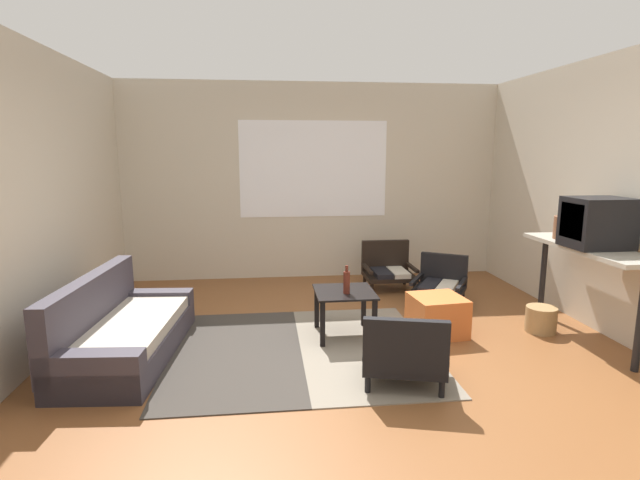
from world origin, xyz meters
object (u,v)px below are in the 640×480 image
object	(u,v)px
couch	(122,332)
clay_vase	(567,227)
armchair_striped_foreground	(404,354)
glass_bottle	(347,282)
ottoman_orange	(437,315)
armchair_corner	(440,282)
coffee_table	(344,300)
crt_television	(597,223)
wicker_basket	(541,319)
armchair_by_window	(388,267)
console_shelf	(588,257)

from	to	relation	value
couch	clay_vase	xyz separation A→B (m)	(4.25, 0.28, 0.81)
armchair_striped_foreground	glass_bottle	xyz separation A→B (m)	(-0.28, 0.99, 0.31)
ottoman_orange	armchair_corner	bearing A→B (deg)	68.30
armchair_corner	couch	bearing A→B (deg)	-160.40
coffee_table	armchair_corner	bearing A→B (deg)	35.46
armchair_striped_foreground	ottoman_orange	xyz separation A→B (m)	(0.63, 1.03, -0.07)
clay_vase	ottoman_orange	bearing A→B (deg)	-176.95
couch	crt_television	world-z (taller)	crt_television
couch	clay_vase	distance (m)	4.34
armchair_striped_foreground	armchair_corner	size ratio (longest dim) A/B	0.92
ottoman_orange	wicker_basket	world-z (taller)	ottoman_orange
couch	armchair_striped_foreground	world-z (taller)	couch
couch	wicker_basket	xyz separation A→B (m)	(3.98, 0.15, -0.10)
glass_bottle	wicker_basket	distance (m)	2.01
armchair_striped_foreground	glass_bottle	world-z (taller)	glass_bottle
wicker_basket	coffee_table	bearing A→B (deg)	177.01
glass_bottle	ottoman_orange	bearing A→B (deg)	2.44
couch	clay_vase	size ratio (longest dim) A/B	5.88
couch	armchair_by_window	size ratio (longest dim) A/B	2.83
ottoman_orange	armchair_striped_foreground	bearing A→B (deg)	-121.44
clay_vase	crt_television	bearing A→B (deg)	-90.41
armchair_by_window	glass_bottle	world-z (taller)	glass_bottle
coffee_table	armchair_by_window	world-z (taller)	armchair_by_window
armchair_corner	wicker_basket	xyz separation A→B (m)	(0.67, -1.03, -0.12)
clay_vase	glass_bottle	xyz separation A→B (m)	(-2.24, -0.11, -0.47)
clay_vase	glass_bottle	bearing A→B (deg)	-177.20
ottoman_orange	wicker_basket	size ratio (longest dim) A/B	1.63
couch	crt_television	xyz separation A→B (m)	(4.25, -0.16, 0.92)
couch	armchair_corner	distance (m)	3.51
ottoman_orange	clay_vase	size ratio (longest dim) A/B	1.58
coffee_table	ottoman_orange	world-z (taller)	coffee_table
armchair_striped_foreground	crt_television	distance (m)	2.24
armchair_striped_foreground	clay_vase	bearing A→B (deg)	29.32
coffee_table	couch	bearing A→B (deg)	-172.88
couch	console_shelf	size ratio (longest dim) A/B	1.18
coffee_table	console_shelf	world-z (taller)	console_shelf
console_shelf	glass_bottle	world-z (taller)	console_shelf
couch	ottoman_orange	size ratio (longest dim) A/B	3.72
ottoman_orange	wicker_basket	distance (m)	1.06
armchair_striped_foreground	ottoman_orange	bearing A→B (deg)	58.56
couch	glass_bottle	xyz separation A→B (m)	(2.01, 0.17, 0.35)
couch	glass_bottle	bearing A→B (deg)	4.80
console_shelf	coffee_table	bearing A→B (deg)	171.60
couch	ottoman_orange	distance (m)	2.93
armchair_corner	console_shelf	size ratio (longest dim) A/B	0.53
coffee_table	crt_television	world-z (taller)	crt_television
armchair_corner	armchair_striped_foreground	bearing A→B (deg)	-116.92
coffee_table	crt_television	bearing A→B (deg)	-10.34
ottoman_orange	glass_bottle	size ratio (longest dim) A/B	1.79
crt_television	glass_bottle	distance (m)	2.33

